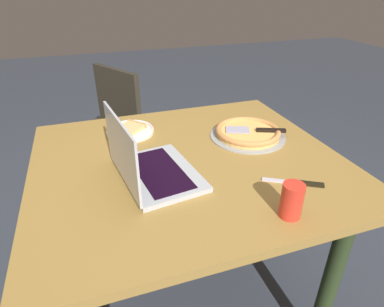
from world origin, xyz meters
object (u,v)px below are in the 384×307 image
Objects in this scene: pizza_plate at (130,130)px; chair_near at (104,127)px; dining_table at (189,181)px; pizza_tray at (248,133)px; laptop at (148,166)px; table_knife at (299,183)px; drink_cup at (292,200)px.

chair_near reaches higher than pizza_plate.
dining_table is 3.55× the size of pizza_tray.
pizza_tray is at bearing 157.17° from pizza_plate.
laptop is 0.52m from pizza_tray.
dining_table is 0.43m from table_knife.
drink_cup reaches higher than chair_near.
chair_near reaches higher than table_knife.
laptop is 1.15m from chair_near.
table_knife reaches higher than dining_table.
pizza_plate is 0.64× the size of pizza_tray.
pizza_plate is at bearing -50.91° from table_knife.
pizza_tray reaches higher than table_knife.
laptop is 1.79× the size of pizza_plate.
dining_table is 6.25× the size of table_knife.
pizza_plate is at bearing -60.43° from dining_table.
chair_near is at bearing -83.13° from pizza_plate.
pizza_plate is 0.77m from chair_near.
pizza_tray is 1.11m from chair_near.
drink_cup is at bearing 136.91° from laptop.
dining_table is at bearing -42.83° from table_knife.
drink_cup is at bearing 107.06° from chair_near.
dining_table is 0.38m from pizza_plate.
pizza_tray is (-0.31, -0.10, 0.12)m from dining_table.
pizza_plate is at bearing -90.08° from laptop.
laptop reaches higher than drink_cup.
pizza_tray is 0.38× the size of chair_near.
dining_table is 1.06m from chair_near.
dining_table is at bearing 119.57° from pizza_plate.
laptop is at bearing 94.40° from chair_near.
laptop reaches higher than dining_table.
pizza_plate is 0.53m from pizza_tray.
pizza_tray is at bearing -158.80° from laptop.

